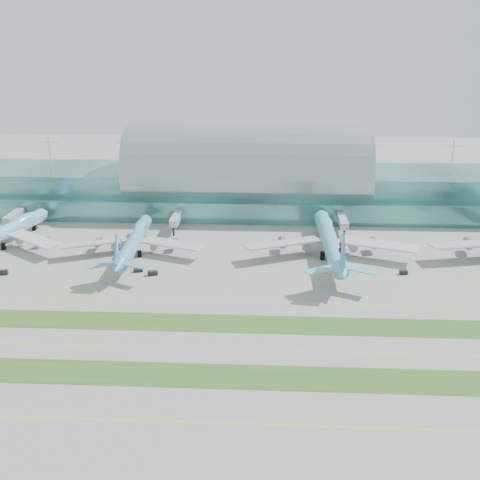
# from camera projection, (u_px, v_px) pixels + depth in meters

# --- Properties ---
(ground) EXTENTS (700.00, 700.00, 0.00)m
(ground) POSITION_uv_depth(u_px,v_px,m) (231.00, 327.00, 184.67)
(ground) COLOR gray
(ground) RESTS_ON ground
(terminal) EXTENTS (340.00, 69.10, 36.00)m
(terminal) POSITION_uv_depth(u_px,v_px,m) (248.00, 182.00, 301.32)
(terminal) COLOR #3D7A75
(terminal) RESTS_ON ground
(grass_strip_near) EXTENTS (420.00, 12.00, 0.08)m
(grass_strip_near) POSITION_uv_depth(u_px,v_px,m) (224.00, 376.00, 158.27)
(grass_strip_near) COLOR #2D591E
(grass_strip_near) RESTS_ON ground
(grass_strip_far) EXTENTS (420.00, 12.00, 0.08)m
(grass_strip_far) POSITION_uv_depth(u_px,v_px,m) (231.00, 324.00, 186.54)
(grass_strip_far) COLOR #2D591E
(grass_strip_far) RESTS_ON ground
(taxiline_a) EXTENTS (420.00, 0.35, 0.01)m
(taxiline_a) POSITION_uv_depth(u_px,v_px,m) (217.00, 423.00, 139.43)
(taxiline_a) COLOR yellow
(taxiline_a) RESTS_ON ground
(taxiline_b) EXTENTS (420.00, 0.35, 0.01)m
(taxiline_b) POSITION_uv_depth(u_px,v_px,m) (227.00, 350.00, 171.47)
(taxiline_b) COLOR yellow
(taxiline_b) RESTS_ON ground
(taxiline_c) EXTENTS (420.00, 0.35, 0.01)m
(taxiline_c) POSITION_uv_depth(u_px,v_px,m) (234.00, 302.00, 201.63)
(taxiline_c) COLOR yellow
(taxiline_c) RESTS_ON ground
(taxiline_d) EXTENTS (420.00, 0.35, 0.01)m
(taxiline_d) POSITION_uv_depth(u_px,v_px,m) (238.00, 276.00, 222.36)
(taxiline_d) COLOR yellow
(taxiline_d) RESTS_ON ground
(airliner_a) EXTENTS (59.93, 69.12, 19.25)m
(airliner_a) POSITION_uv_depth(u_px,v_px,m) (2.00, 232.00, 251.82)
(airliner_a) COLOR #67B1E3
(airliner_a) RESTS_ON ground
(airliner_b) EXTENTS (59.10, 67.03, 18.46)m
(airliner_b) POSITION_uv_depth(u_px,v_px,m) (134.00, 240.00, 243.21)
(airliner_b) COLOR #5B9FC9
(airliner_b) RESTS_ON ground
(airliner_c) EXTENTS (69.45, 78.75, 21.69)m
(airliner_c) POSITION_uv_depth(u_px,v_px,m) (330.00, 240.00, 240.66)
(airliner_c) COLOR #5EBAD0
(airliner_c) RESTS_ON ground
(gse_b) EXTENTS (4.42, 2.44, 1.78)m
(gse_b) POSITION_uv_depth(u_px,v_px,m) (2.00, 272.00, 223.76)
(gse_b) COLOR black
(gse_b) RESTS_ON ground
(gse_c) EXTENTS (4.16, 2.64, 1.69)m
(gse_c) POSITION_uv_depth(u_px,v_px,m) (153.00, 273.00, 223.26)
(gse_c) COLOR black
(gse_c) RESTS_ON ground
(gse_d) EXTENTS (3.81, 2.35, 1.30)m
(gse_d) POSITION_uv_depth(u_px,v_px,m) (138.00, 270.00, 226.36)
(gse_d) COLOR black
(gse_d) RESTS_ON ground
(gse_e) EXTENTS (3.73, 2.79, 1.54)m
(gse_e) POSITION_uv_depth(u_px,v_px,m) (341.00, 272.00, 224.33)
(gse_e) COLOR #C8900B
(gse_e) RESTS_ON ground
(gse_f) EXTENTS (3.08, 1.97, 1.51)m
(gse_f) POSITION_uv_depth(u_px,v_px,m) (404.00, 272.00, 224.17)
(gse_f) COLOR black
(gse_f) RESTS_ON ground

